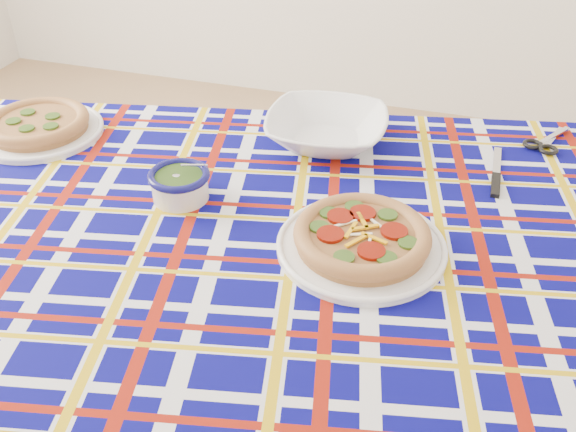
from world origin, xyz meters
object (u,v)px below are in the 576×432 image
(serving_bowl, at_px, (327,129))
(pesto_bowl, at_px, (180,182))
(dining_table, at_px, (260,264))
(main_focaccia_plate, at_px, (362,236))

(serving_bowl, bearing_deg, pesto_bowl, -125.44)
(dining_table, xyz_separation_m, main_focaccia_plate, (0.21, 0.00, 0.12))
(pesto_bowl, bearing_deg, main_focaccia_plate, -8.79)
(dining_table, relative_size, pesto_bowl, 14.46)
(main_focaccia_plate, distance_m, pesto_bowl, 0.41)
(main_focaccia_plate, bearing_deg, dining_table, -179.11)
(dining_table, xyz_separation_m, pesto_bowl, (-0.20, 0.07, 0.12))
(pesto_bowl, relative_size, serving_bowl, 0.45)
(main_focaccia_plate, relative_size, serving_bowl, 1.14)
(main_focaccia_plate, bearing_deg, pesto_bowl, 171.21)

